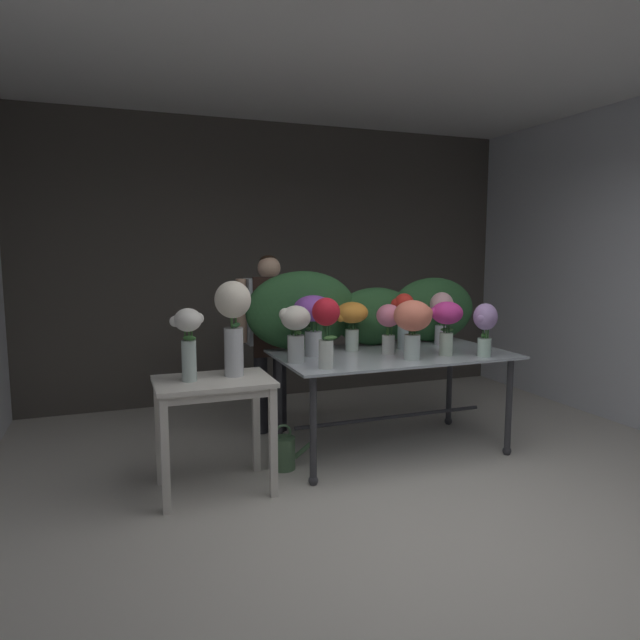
# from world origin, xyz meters

# --- Properties ---
(ground_plane) EXTENTS (7.69, 7.69, 0.00)m
(ground_plane) POSITION_xyz_m (0.00, 1.75, 0.00)
(ground_plane) COLOR beige
(wall_back) EXTENTS (5.50, 0.12, 2.97)m
(wall_back) POSITION_xyz_m (0.00, 3.49, 1.49)
(wall_back) COLOR #4C4742
(wall_back) RESTS_ON ground
(wall_right) EXTENTS (0.12, 3.61, 2.97)m
(wall_right) POSITION_xyz_m (2.75, 1.75, 1.49)
(wall_right) COLOR silver
(wall_right) RESTS_ON ground
(ceiling_slab) EXTENTS (5.62, 3.61, 0.12)m
(ceiling_slab) POSITION_xyz_m (0.00, 1.75, 3.03)
(ceiling_slab) COLOR silver
(ceiling_slab) RESTS_ON wall_back
(display_table_glass) EXTENTS (1.85, 1.03, 0.81)m
(display_table_glass) POSITION_xyz_m (0.34, 1.45, 0.69)
(display_table_glass) COLOR #B2BFC9
(display_table_glass) RESTS_ON ground
(side_table_white) EXTENTS (0.77, 0.54, 0.77)m
(side_table_white) POSITION_xyz_m (-1.14, 1.18, 0.66)
(side_table_white) COLOR silver
(side_table_white) RESTS_ON ground
(florist) EXTENTS (0.59, 0.24, 1.58)m
(florist) POSITION_xyz_m (-0.45, 2.24, 0.97)
(florist) COLOR #232328
(florist) RESTS_ON ground
(foliage_backdrop) EXTENTS (2.13, 0.31, 0.65)m
(foliage_backdrop) POSITION_xyz_m (0.31, 1.85, 1.10)
(foliage_backdrop) COLOR #28562D
(foliage_backdrop) RESTS_ON display_table_glass
(vase_violet_stock) EXTENTS (0.31, 0.31, 0.47)m
(vase_violet_stock) POSITION_xyz_m (-0.30, 1.56, 1.12)
(vase_violet_stock) COLOR silver
(vase_violet_stock) RESTS_ON display_table_glass
(vase_coral_tulips) EXTENTS (0.29, 0.29, 0.45)m
(vase_coral_tulips) POSITION_xyz_m (0.36, 1.16, 1.10)
(vase_coral_tulips) COLOR silver
(vase_coral_tulips) RESTS_ON display_table_glass
(vase_magenta_peonies) EXTENTS (0.27, 0.25, 0.42)m
(vase_magenta_peonies) POSITION_xyz_m (0.69, 1.22, 1.09)
(vase_magenta_peonies) COLOR silver
(vase_magenta_peonies) RESTS_ON display_table_glass
(vase_lilac_dahlias) EXTENTS (0.18, 0.18, 0.41)m
(vase_lilac_dahlias) POSITION_xyz_m (0.94, 1.08, 1.06)
(vase_lilac_dahlias) COLOR silver
(vase_lilac_dahlias) RESTS_ON display_table_glass
(vase_crimson_lilies) EXTENTS (0.19, 0.19, 0.49)m
(vase_crimson_lilies) POSITION_xyz_m (-0.36, 1.10, 1.12)
(vase_crimson_lilies) COLOR silver
(vase_crimson_lilies) RESTS_ON display_table_glass
(vase_sunset_roses) EXTENTS (0.28, 0.26, 0.40)m
(vase_sunset_roses) POSITION_xyz_m (0.08, 1.66, 1.07)
(vase_sunset_roses) COLOR silver
(vase_sunset_roses) RESTS_ON display_table_glass
(vase_rosy_hydrangea) EXTENTS (0.19, 0.19, 0.40)m
(vase_rosy_hydrangea) POSITION_xyz_m (0.29, 1.43, 1.05)
(vase_rosy_hydrangea) COLOR silver
(vase_rosy_hydrangea) RESTS_ON display_table_glass
(vase_scarlet_snapdragons) EXTENTS (0.19, 0.16, 0.46)m
(vase_scarlet_snapdragons) POSITION_xyz_m (0.51, 1.59, 1.08)
(vase_scarlet_snapdragons) COLOR silver
(vase_scarlet_snapdragons) RESTS_ON display_table_glass
(vase_ivory_carnations) EXTENTS (0.23, 0.22, 0.42)m
(vase_ivory_carnations) POSITION_xyz_m (-0.50, 1.36, 1.06)
(vase_ivory_carnations) COLOR silver
(vase_ivory_carnations) RESTS_ON display_table_glass
(vase_blush_freesia) EXTENTS (0.20, 0.20, 0.46)m
(vase_blush_freesia) POSITION_xyz_m (0.92, 1.65, 1.09)
(vase_blush_freesia) COLOR silver
(vase_blush_freesia) RESTS_ON display_table_glass
(vase_white_roses_tall) EXTENTS (0.22, 0.18, 0.48)m
(vase_white_roses_tall) POSITION_xyz_m (-1.29, 1.18, 1.07)
(vase_white_roses_tall) COLOR silver
(vase_white_roses_tall) RESTS_ON side_table_white
(vase_cream_lisianthus_tall) EXTENTS (0.24, 0.24, 0.65)m
(vase_cream_lisianthus_tall) POSITION_xyz_m (-0.98, 1.24, 1.17)
(vase_cream_lisianthus_tall) COLOR silver
(vase_cream_lisianthus_tall) RESTS_ON side_table_white
(watering_can) EXTENTS (0.35, 0.18, 0.34)m
(watering_can) POSITION_xyz_m (-0.59, 1.38, 0.13)
(watering_can) COLOR #4C704C
(watering_can) RESTS_ON ground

